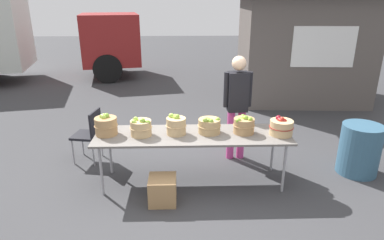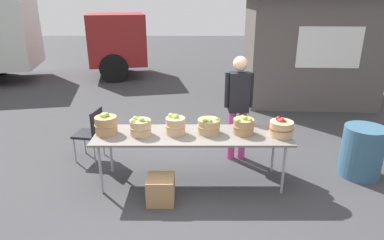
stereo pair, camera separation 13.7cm
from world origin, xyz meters
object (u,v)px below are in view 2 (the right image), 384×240
(vendor_adult, at_px, (238,101))
(folding_chair, at_px, (92,130))
(apple_basket_green_0, at_px, (106,124))
(apple_basket_green_2, at_px, (175,125))
(apple_basket_green_4, at_px, (244,125))
(market_table, at_px, (192,137))
(trash_barrel, at_px, (362,151))
(apple_basket_green_1, at_px, (141,127))
(apple_basket_red_0, at_px, (281,128))
(produce_crate, at_px, (161,189))
(apple_basket_green_3, at_px, (209,126))

(vendor_adult, bearing_deg, folding_chair, -1.98)
(apple_basket_green_0, distance_m, folding_chair, 0.91)
(apple_basket_green_2, bearing_deg, apple_basket_green_4, 0.64)
(market_table, bearing_deg, apple_basket_green_4, 2.27)
(apple_basket_green_2, height_order, trash_barrel, apple_basket_green_2)
(apple_basket_green_1, xyz_separation_m, trash_barrel, (3.23, 0.22, -0.48))
(folding_chair, xyz_separation_m, trash_barrel, (4.15, -0.53, -0.12))
(apple_basket_green_2, height_order, apple_basket_red_0, apple_basket_green_2)
(apple_basket_green_1, bearing_deg, apple_basket_green_4, 1.87)
(market_table, distance_m, apple_basket_green_1, 0.72)
(apple_basket_green_1, xyz_separation_m, apple_basket_green_2, (0.48, 0.04, 0.02))
(apple_basket_red_0, xyz_separation_m, produce_crate, (-1.62, -0.45, -0.69))
(apple_basket_green_3, height_order, trash_barrel, apple_basket_green_3)
(apple_basket_green_0, height_order, produce_crate, apple_basket_green_0)
(apple_basket_green_0, bearing_deg, market_table, -1.53)
(market_table, bearing_deg, apple_basket_green_0, 178.47)
(produce_crate, bearing_deg, market_table, 50.77)
(apple_basket_green_1, distance_m, apple_basket_green_2, 0.48)
(apple_basket_green_2, height_order, folding_chair, apple_basket_green_2)
(apple_basket_green_1, xyz_separation_m, apple_basket_green_4, (1.42, 0.05, 0.00))
(apple_basket_green_1, relative_size, folding_chair, 0.36)
(apple_basket_green_0, relative_size, apple_basket_red_0, 0.96)
(market_table, bearing_deg, trash_barrel, 4.65)
(folding_chair, bearing_deg, produce_crate, 54.34)
(apple_basket_green_3, distance_m, apple_basket_red_0, 0.99)
(apple_basket_green_3, distance_m, vendor_adult, 0.89)
(apple_basket_green_1, bearing_deg, market_table, 1.46)
(market_table, relative_size, folding_chair, 3.14)
(trash_barrel, bearing_deg, apple_basket_green_3, -175.95)
(produce_crate, bearing_deg, trash_barrel, 13.54)
(apple_basket_green_3, relative_size, vendor_adult, 0.19)
(apple_basket_green_0, xyz_separation_m, produce_crate, (0.78, -0.53, -0.71))
(market_table, xyz_separation_m, apple_basket_green_2, (-0.23, 0.02, 0.17))
(apple_basket_green_2, bearing_deg, apple_basket_green_1, -175.71)
(apple_basket_green_0, bearing_deg, apple_basket_green_4, -0.11)
(market_table, relative_size, vendor_adult, 1.58)
(apple_basket_green_3, xyz_separation_m, apple_basket_green_4, (0.48, -0.01, 0.01))
(apple_basket_green_4, height_order, produce_crate, apple_basket_green_4)
(folding_chair, bearing_deg, apple_basket_green_0, 41.57)
(apple_basket_green_2, xyz_separation_m, apple_basket_green_3, (0.46, 0.03, -0.02))
(market_table, relative_size, apple_basket_green_0, 8.42)
(apple_basket_green_1, distance_m, vendor_adult, 1.65)
(apple_basket_green_3, bearing_deg, market_table, -169.60)
(apple_basket_red_0, bearing_deg, apple_basket_green_1, 179.08)
(apple_basket_green_4, height_order, vendor_adult, vendor_adult)
(apple_basket_green_4, relative_size, produce_crate, 0.86)
(folding_chair, relative_size, trash_barrel, 1.11)
(apple_basket_green_0, height_order, apple_basket_green_1, apple_basket_green_0)
(apple_basket_green_2, bearing_deg, apple_basket_red_0, -2.65)
(apple_basket_green_0, xyz_separation_m, folding_chair, (-0.44, 0.71, -0.38))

